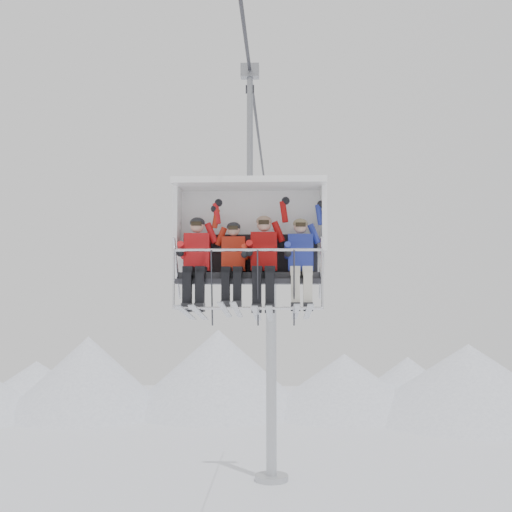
{
  "coord_description": "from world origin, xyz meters",
  "views": [
    {
      "loc": [
        0.48,
        -12.85,
        9.56
      ],
      "look_at": [
        0.0,
        0.0,
        10.46
      ],
      "focal_mm": 45.0,
      "sensor_mm": 36.0,
      "label": 1
    }
  ],
  "objects_px": {
    "skier_center_left": "(233,262)",
    "chairlift_carrier": "(250,231)",
    "skier_far_left": "(196,260)",
    "skier_far_right": "(301,260)",
    "lift_tower_right": "(271,371)",
    "skier_center_right": "(264,259)"
  },
  "relations": [
    {
      "from": "skier_center_left",
      "to": "chairlift_carrier",
      "type": "bearing_deg",
      "value": 51.25
    },
    {
      "from": "skier_far_left",
      "to": "skier_far_right",
      "type": "xyz_separation_m",
      "value": [
        1.64,
        -0.0,
        -0.01
      ]
    },
    {
      "from": "chairlift_carrier",
      "to": "skier_far_right",
      "type": "height_order",
      "value": "chairlift_carrier"
    },
    {
      "from": "lift_tower_right",
      "to": "chairlift_carrier",
      "type": "bearing_deg",
      "value": -90.0
    },
    {
      "from": "chairlift_carrier",
      "to": "skier_far_right",
      "type": "xyz_separation_m",
      "value": [
        0.81,
        -0.31,
        -0.49
      ]
    },
    {
      "from": "lift_tower_right",
      "to": "skier_far_right",
      "type": "height_order",
      "value": "lift_tower_right"
    },
    {
      "from": "skier_center_right",
      "to": "skier_center_left",
      "type": "bearing_deg",
      "value": -178.44
    },
    {
      "from": "lift_tower_right",
      "to": "skier_center_right",
      "type": "height_order",
      "value": "lift_tower_right"
    },
    {
      "from": "chairlift_carrier",
      "to": "skier_center_left",
      "type": "xyz_separation_m",
      "value": [
        -0.25,
        -0.32,
        -0.51
      ]
    },
    {
      "from": "skier_center_right",
      "to": "skier_far_left",
      "type": "bearing_deg",
      "value": -179.86
    },
    {
      "from": "chairlift_carrier",
      "to": "skier_center_right",
      "type": "xyz_separation_m",
      "value": [
        0.23,
        -0.3,
        -0.47
      ]
    },
    {
      "from": "lift_tower_right",
      "to": "skier_far_left",
      "type": "height_order",
      "value": "lift_tower_right"
    },
    {
      "from": "chairlift_carrier",
      "to": "skier_center_right",
      "type": "relative_size",
      "value": 2.36
    },
    {
      "from": "skier_center_left",
      "to": "skier_far_left",
      "type": "bearing_deg",
      "value": 178.95
    },
    {
      "from": "chairlift_carrier",
      "to": "skier_far_left",
      "type": "distance_m",
      "value": 1.01
    },
    {
      "from": "skier_center_left",
      "to": "skier_far_right",
      "type": "xyz_separation_m",
      "value": [
        1.06,
        0.01,
        0.02
      ]
    },
    {
      "from": "skier_center_left",
      "to": "skier_far_right",
      "type": "bearing_deg",
      "value": 0.39
    },
    {
      "from": "skier_center_left",
      "to": "skier_far_right",
      "type": "distance_m",
      "value": 1.06
    },
    {
      "from": "chairlift_carrier",
      "to": "skier_center_left",
      "type": "height_order",
      "value": "chairlift_carrier"
    },
    {
      "from": "skier_far_left",
      "to": "lift_tower_right",
      "type": "bearing_deg",
      "value": 88.08
    },
    {
      "from": "lift_tower_right",
      "to": "skier_far_left",
      "type": "distance_m",
      "value": 25.23
    },
    {
      "from": "skier_far_left",
      "to": "skier_far_right",
      "type": "relative_size",
      "value": 1.0
    }
  ]
}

